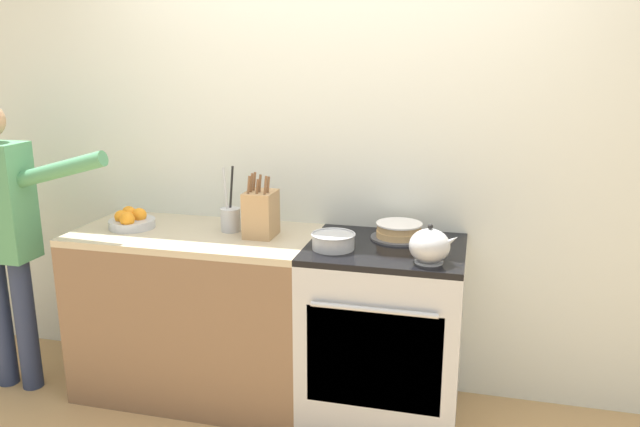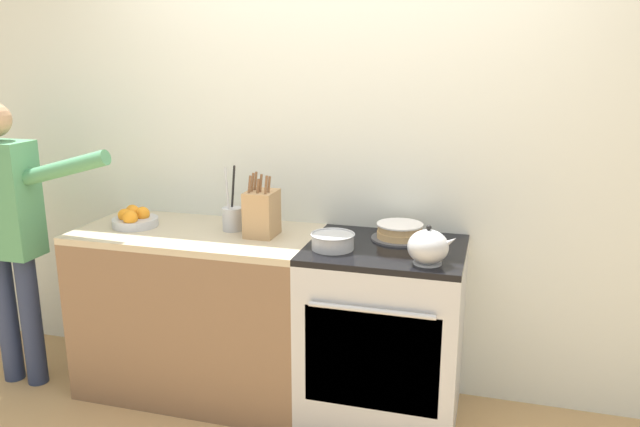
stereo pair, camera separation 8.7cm
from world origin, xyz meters
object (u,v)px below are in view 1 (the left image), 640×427
Objects in this scene: layer_cake at (399,231)px; utensil_crock at (230,218)px; fruit_bowl at (131,220)px; person_baker at (2,225)px; stove_range at (383,333)px; tea_kettle at (430,246)px; knife_block at (261,213)px; mixing_bowl at (333,241)px.

layer_cake is 0.87m from utensil_crock.
fruit_bowl is 0.67m from person_baker.
tea_kettle is (0.22, -0.19, 0.53)m from stove_range.
stove_range is at bearing -1.51° from knife_block.
mixing_bowl is (-0.46, 0.09, -0.04)m from tea_kettle.
stove_range is 3.21× the size of layer_cake.
stove_range is 0.98m from utensil_crock.
stove_range is 0.61m from tea_kettle.
tea_kettle is at bearing -13.69° from knife_block.
knife_block is at bearing 1.67° from fruit_bowl.
layer_cake is 0.38m from tea_kettle.
layer_cake is 0.70m from knife_block.
layer_cake is 2.08m from person_baker.
knife_block is (-0.86, 0.21, 0.04)m from tea_kettle.
stove_range is 3.76× the size of fruit_bowl.
knife_block is at bearing -169.72° from layer_cake.
knife_block is at bearing 15.98° from person_baker.
utensil_crock is (-0.19, 0.05, -0.05)m from knife_block.
layer_cake is at bearing 5.02° from utensil_crock.
person_baker reaches higher than knife_block.
utensil_crock is at bearing 19.63° from person_baker.
person_baker is (-2.23, -0.01, -0.05)m from tea_kettle.
tea_kettle is 2.23m from person_baker.
utensil_crock is 1.21m from person_baker.
mixing_bowl is at bearing -4.94° from fruit_bowl.
layer_cake is at bearing 72.13° from stove_range.
layer_cake is at bearing 16.32° from person_baker.
mixing_bowl is 0.14× the size of person_baker.
layer_cake is at bearing 10.28° from knife_block.
tea_kettle is 0.14× the size of person_baker.
utensil_crock is 1.42× the size of fruit_bowl.
knife_block reaches higher than layer_cake.
knife_block is 0.73m from fruit_bowl.
utensil_crock is at bearing -174.98° from layer_cake.
tea_kettle is 0.69× the size of knife_block.
stove_range is at bearing 23.29° from mixing_bowl.
tea_kettle is at bearing 7.04° from person_baker.
stove_range is 2.65× the size of utensil_crock.
layer_cake is 1.33× the size of mixing_bowl.
mixing_bowl is at bearing -16.39° from knife_block.
person_baker is (-1.18, -0.27, -0.04)m from utensil_crock.
layer_cake is 1.28× the size of tea_kettle.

